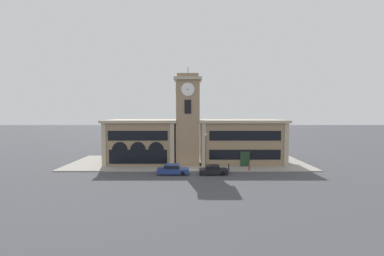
{
  "coord_description": "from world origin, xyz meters",
  "views": [
    {
      "loc": [
        0.67,
        -37.75,
        8.77
      ],
      "look_at": [
        0.51,
        3.39,
        6.37
      ],
      "focal_mm": 24.0,
      "sensor_mm": 36.0,
      "label": 1
    }
  ],
  "objects_px": {
    "parked_car_mid": "(214,170)",
    "bollard": "(230,167)",
    "street_lamp": "(207,146)",
    "fire_hydrant": "(250,168)",
    "parked_car_near": "(174,169)"
  },
  "relations": [
    {
      "from": "parked_car_mid",
      "to": "street_lamp",
      "type": "height_order",
      "value": "street_lamp"
    },
    {
      "from": "street_lamp",
      "to": "bollard",
      "type": "height_order",
      "value": "street_lamp"
    },
    {
      "from": "parked_car_mid",
      "to": "bollard",
      "type": "bearing_deg",
      "value": 34.75
    },
    {
      "from": "parked_car_mid",
      "to": "fire_hydrant",
      "type": "distance_m",
      "value": 5.86
    },
    {
      "from": "parked_car_near",
      "to": "fire_hydrant",
      "type": "bearing_deg",
      "value": 9.09
    },
    {
      "from": "bollard",
      "to": "parked_car_mid",
      "type": "bearing_deg",
      "value": -145.51
    },
    {
      "from": "bollard",
      "to": "fire_hydrant",
      "type": "bearing_deg",
      "value": 0.76
    },
    {
      "from": "parked_car_mid",
      "to": "street_lamp",
      "type": "xyz_separation_m",
      "value": [
        -0.97,
        1.83,
        3.15
      ]
    },
    {
      "from": "parked_car_near",
      "to": "bollard",
      "type": "distance_m",
      "value": 8.45
    },
    {
      "from": "street_lamp",
      "to": "fire_hydrant",
      "type": "relative_size",
      "value": 6.4
    },
    {
      "from": "street_lamp",
      "to": "bollard",
      "type": "distance_m",
      "value": 4.7
    },
    {
      "from": "parked_car_mid",
      "to": "fire_hydrant",
      "type": "height_order",
      "value": "parked_car_mid"
    },
    {
      "from": "parked_car_near",
      "to": "street_lamp",
      "type": "relative_size",
      "value": 0.81
    },
    {
      "from": "parked_car_near",
      "to": "street_lamp",
      "type": "xyz_separation_m",
      "value": [
        4.8,
        1.83,
        3.08
      ]
    },
    {
      "from": "street_lamp",
      "to": "bollard",
      "type": "bearing_deg",
      "value": -1.72
    }
  ]
}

